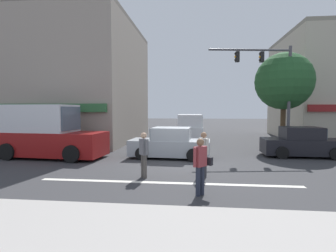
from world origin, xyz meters
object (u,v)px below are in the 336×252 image
object	(u,v)px
street_tree	(284,81)
traffic_light_mast	(273,81)
pedestrian_foreground_with_bag	(201,163)
pedestrian_mid_crossing	(204,151)
pedestrian_far_side	(144,152)
box_truck_waiting_far	(47,134)
sedan_crossing_leftbound	(302,143)
sedan_approaching_near	(170,144)
van_crossing_center	(190,129)
utility_pole_near_left	(61,86)

from	to	relation	value
street_tree	traffic_light_mast	size ratio (longest dim) A/B	0.98
traffic_light_mast	pedestrian_foreground_with_bag	distance (m)	10.01
street_tree	pedestrian_mid_crossing	xyz separation A→B (m)	(-5.20, -7.54, -3.31)
pedestrian_far_side	box_truck_waiting_far	bearing A→B (deg)	149.23
sedan_crossing_leftbound	pedestrian_foreground_with_bag	distance (m)	8.82
sedan_crossing_leftbound	pedestrian_far_side	xyz separation A→B (m)	(-7.52, -5.16, 0.24)
sedan_approaching_near	pedestrian_mid_crossing	world-z (taller)	pedestrian_mid_crossing
box_truck_waiting_far	street_tree	bearing A→B (deg)	18.90
sedan_crossing_leftbound	van_crossing_center	size ratio (longest dim) A/B	0.89
traffic_light_mast	utility_pole_near_left	bearing A→B (deg)	-177.00
street_tree	pedestrian_foreground_with_bag	distance (m)	11.56
utility_pole_near_left	sedan_approaching_near	xyz separation A→B (m)	(6.92, -1.94, -3.23)
sedan_crossing_leftbound	van_crossing_center	distance (m)	8.59
utility_pole_near_left	sedan_crossing_leftbound	size ratio (longest dim) A/B	1.83
traffic_light_mast	box_truck_waiting_far	distance (m)	12.91
traffic_light_mast	sedan_approaching_near	xyz separation A→B (m)	(-5.80, -2.60, -3.46)
sedan_approaching_near	box_truck_waiting_far	distance (m)	6.40
utility_pole_near_left	pedestrian_mid_crossing	bearing A→B (deg)	-33.29
utility_pole_near_left	van_crossing_center	world-z (taller)	utility_pole_near_left
van_crossing_center	pedestrian_mid_crossing	bearing A→B (deg)	-85.88
van_crossing_center	pedestrian_far_side	xyz separation A→B (m)	(-1.40, -11.18, -0.06)
pedestrian_mid_crossing	traffic_light_mast	bearing A→B (deg)	56.27
utility_pole_near_left	traffic_light_mast	bearing A→B (deg)	3.00
van_crossing_center	utility_pole_near_left	bearing A→B (deg)	-146.39
utility_pole_near_left	pedestrian_mid_crossing	size ratio (longest dim) A/B	4.54
sedan_approaching_near	pedestrian_far_side	xyz separation A→B (m)	(-0.56, -4.08, 0.24)
sedan_crossing_leftbound	sedan_approaching_near	bearing A→B (deg)	-171.16
van_crossing_center	box_truck_waiting_far	xyz separation A→B (m)	(-7.19, -7.73, 0.25)
traffic_light_mast	van_crossing_center	bearing A→B (deg)	137.84
utility_pole_near_left	pedestrian_far_side	xyz separation A→B (m)	(6.36, -6.02, -2.99)
traffic_light_mast	pedestrian_mid_crossing	bearing A→B (deg)	-123.73
pedestrian_mid_crossing	pedestrian_far_side	bearing A→B (deg)	-169.33
box_truck_waiting_far	pedestrian_mid_crossing	xyz separation A→B (m)	(7.96, -3.03, -0.30)
utility_pole_near_left	traffic_light_mast	world-z (taller)	utility_pole_near_left
sedan_approaching_near	van_crossing_center	size ratio (longest dim) A/B	0.90
traffic_light_mast	pedestrian_far_side	world-z (taller)	traffic_light_mast
street_tree	sedan_crossing_leftbound	xyz separation A→B (m)	(0.14, -2.79, -3.55)
van_crossing_center	traffic_light_mast	bearing A→B (deg)	-42.16
traffic_light_mast	van_crossing_center	world-z (taller)	traffic_light_mast
street_tree	pedestrian_foreground_with_bag	xyz separation A→B (m)	(-5.35, -9.70, -3.31)
sedan_crossing_leftbound	pedestrian_mid_crossing	size ratio (longest dim) A/B	2.49
pedestrian_foreground_with_bag	sedan_approaching_near	bearing A→B (deg)	104.22
traffic_light_mast	sedan_approaching_near	world-z (taller)	traffic_light_mast
pedestrian_foreground_with_bag	van_crossing_center	bearing A→B (deg)	92.81
street_tree	utility_pole_near_left	distance (m)	13.88
pedestrian_mid_crossing	utility_pole_near_left	bearing A→B (deg)	146.71
utility_pole_near_left	sedan_approaching_near	size ratio (longest dim) A/B	1.81
sedan_crossing_leftbound	pedestrian_far_side	size ratio (longest dim) A/B	2.49
sedan_approaching_near	street_tree	bearing A→B (deg)	29.59
sedan_approaching_near	box_truck_waiting_far	bearing A→B (deg)	-174.29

